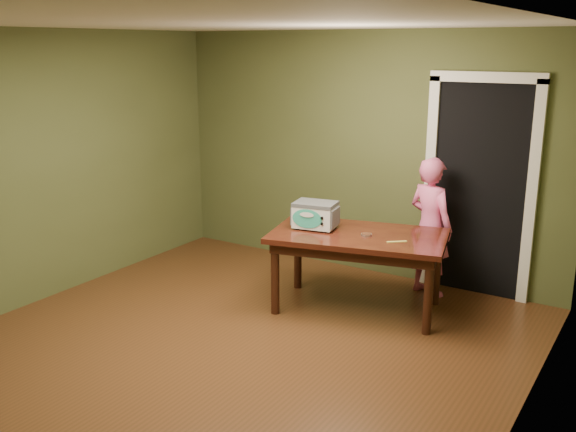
{
  "coord_description": "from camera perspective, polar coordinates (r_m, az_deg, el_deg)",
  "views": [
    {
      "loc": [
        2.97,
        -3.73,
        2.45
      ],
      "look_at": [
        0.01,
        1.0,
        0.95
      ],
      "focal_mm": 40.0,
      "sensor_mm": 36.0,
      "label": 1
    }
  ],
  "objects": [
    {
      "name": "floor",
      "position": [
        5.36,
        -5.9,
        -12.23
      ],
      "size": [
        5.0,
        5.0,
        0.0
      ],
      "primitive_type": "plane",
      "color": "#502C17",
      "rests_on": "ground"
    },
    {
      "name": "room_shell",
      "position": [
        4.83,
        -6.44,
        6.09
      ],
      "size": [
        4.52,
        5.02,
        2.61
      ],
      "color": "#4A532C",
      "rests_on": "ground"
    },
    {
      "name": "doorway",
      "position": [
        6.87,
        17.3,
        2.64
      ],
      "size": [
        1.1,
        0.66,
        2.25
      ],
      "color": "black",
      "rests_on": "ground"
    },
    {
      "name": "dining_table",
      "position": [
        6.02,
        6.26,
        -2.46
      ],
      "size": [
        1.77,
        1.25,
        0.75
      ],
      "rotation": [
        0.0,
        0.0,
        0.24
      ],
      "color": "black",
      "rests_on": "floor"
    },
    {
      "name": "toy_oven",
      "position": [
        6.09,
        2.43,
        0.17
      ],
      "size": [
        0.45,
        0.35,
        0.26
      ],
      "rotation": [
        0.0,
        0.0,
        0.18
      ],
      "color": "#4C4F54",
      "rests_on": "dining_table"
    },
    {
      "name": "baking_pan",
      "position": [
        5.92,
        6.98,
        -1.65
      ],
      "size": [
        0.1,
        0.1,
        0.02
      ],
      "color": "silver",
      "rests_on": "dining_table"
    },
    {
      "name": "spatula",
      "position": [
        5.77,
        9.65,
        -2.27
      ],
      "size": [
        0.15,
        0.13,
        0.01
      ],
      "primitive_type": "cube",
      "rotation": [
        0.0,
        0.0,
        0.69
      ],
      "color": "#D4D15C",
      "rests_on": "dining_table"
    },
    {
      "name": "child",
      "position": [
        6.51,
        12.53,
        -0.94
      ],
      "size": [
        0.6,
        0.5,
        1.4
      ],
      "primitive_type": "imported",
      "rotation": [
        0.0,
        0.0,
        2.77
      ],
      "color": "pink",
      "rests_on": "floor"
    }
  ]
}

